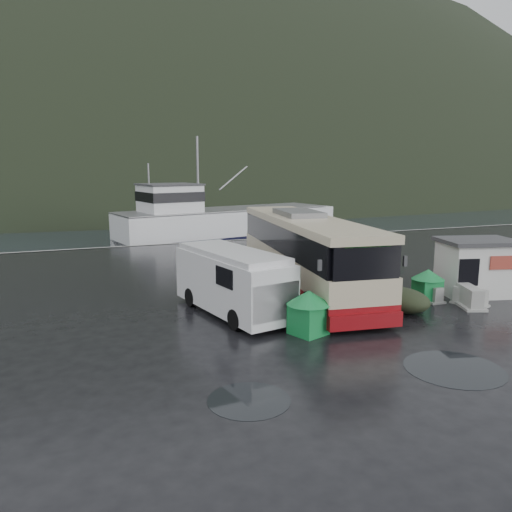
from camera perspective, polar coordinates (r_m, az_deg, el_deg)
name	(u,v)px	position (r m, az deg, el deg)	size (l,w,h in m)	color
ground	(292,315)	(20.26, 4.09, -6.73)	(160.00, 160.00, 0.00)	black
harbor_water	(99,190)	(127.91, -17.53, 7.23)	(300.00, 180.00, 0.02)	black
quay_edge	(181,243)	(38.86, -8.55, 1.45)	(160.00, 0.60, 1.50)	#999993
headland	(100,177)	(268.19, -17.42, 8.63)	(780.00, 540.00, 570.00)	black
coach_bus	(304,290)	(24.26, 5.56, -3.88)	(3.29, 13.35, 3.78)	#BCAE8E
white_van	(232,313)	(20.44, -2.73, -6.56)	(2.18, 6.33, 2.65)	silver
waste_bin_left	(308,334)	(18.13, 5.98, -8.84)	(1.14, 1.14, 1.60)	#16803C
waste_bin_right	(426,301)	(23.53, 18.91, -4.85)	(1.02, 1.02, 1.42)	#16803C
dome_tent	(399,311)	(21.51, 16.06, -6.11)	(1.82, 2.55, 1.00)	#232B1A
ticket_kiosk	(474,294)	(25.47, 23.65, -4.03)	(3.33, 2.52, 2.61)	silver
jersey_barrier_a	(469,305)	(23.49, 23.21, -5.16)	(0.74, 1.48, 0.74)	#999993
jersey_barrier_b	(469,306)	(23.23, 23.13, -5.32)	(0.88, 1.75, 0.88)	#999993
jersey_barrier_c	(429,300)	(23.61, 19.19, -4.81)	(0.71, 1.42, 0.71)	#999993
fishing_trawler	(225,228)	(48.08, -3.53, 3.24)	(24.56, 5.40, 9.83)	silver
puddles	(386,330)	(19.05, 14.67, -8.17)	(15.01, 15.11, 0.01)	black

